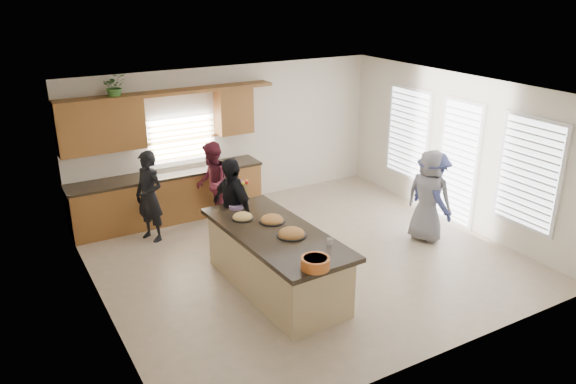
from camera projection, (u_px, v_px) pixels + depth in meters
floor at (306, 258)px, 9.36m from camera, size 6.50×6.50×0.00m
room_shell at (307, 149)px, 8.68m from camera, size 6.52×6.02×2.81m
back_cabinetry at (164, 175)px, 10.56m from camera, size 4.08×0.66×2.46m
right_wall_glazing at (460, 155)px, 10.27m from camera, size 0.06×4.00×2.25m
island at (276, 262)px, 8.29m from camera, size 1.27×2.75×0.95m
platter_front at (291, 234)px, 7.95m from camera, size 0.43×0.43×0.17m
platter_mid at (272, 220)px, 8.41m from camera, size 0.39×0.39×0.16m
platter_back at (243, 217)px, 8.51m from camera, size 0.34×0.34×0.14m
salad_bowl at (315, 262)px, 7.04m from camera, size 0.37×0.37×0.15m
clear_cup at (330, 242)px, 7.64m from camera, size 0.09×0.09×0.11m
plate_stack at (236, 207)px, 8.91m from camera, size 0.23×0.23×0.05m
flower_vase at (245, 192)px, 8.89m from camera, size 0.14×0.14×0.45m
potted_plant at (115, 86)px, 9.69m from camera, size 0.42×0.37×0.45m
woman_left_back at (149, 196)px, 9.77m from camera, size 0.62×0.71×1.63m
woman_left_mid at (212, 184)px, 10.43m from camera, size 0.85×0.94×1.59m
woman_left_front at (232, 209)px, 9.08m from camera, size 0.58×1.07×1.74m
woman_right_back at (432, 196)px, 9.83m from camera, size 0.76×1.13×1.61m
woman_right_front at (429, 196)px, 9.76m from camera, size 0.78×0.94×1.65m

